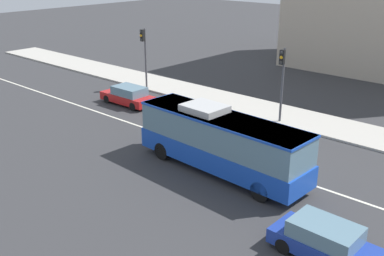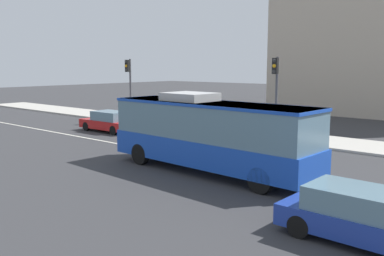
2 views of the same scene
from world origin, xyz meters
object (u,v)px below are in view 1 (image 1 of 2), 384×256
at_px(sedan_red, 128,96).
at_px(sedan_blue, 328,243).
at_px(transit_bus, 221,140).
at_px(traffic_light_far_corner, 282,73).
at_px(traffic_light_near_corner, 144,48).

xyz_separation_m(sedan_red, sedan_blue, (20.32, -7.83, 0.00)).
bearing_deg(transit_bus, traffic_light_far_corner, 103.15).
bearing_deg(traffic_light_far_corner, traffic_light_near_corner, -93.97).
bearing_deg(sedan_red, sedan_blue, 157.82).
xyz_separation_m(transit_bus, sedan_blue, (7.71, -3.29, -1.09)).
bearing_deg(traffic_light_far_corner, transit_bus, 6.15).
xyz_separation_m(transit_bus, sedan_red, (-12.60, 4.54, -1.09)).
relative_size(sedan_blue, traffic_light_far_corner, 0.87).
distance_m(sedan_blue, traffic_light_far_corner, 15.32).
bearing_deg(sedan_red, transit_bus, 159.10).
bearing_deg(sedan_red, traffic_light_near_corner, -61.09).
bearing_deg(traffic_light_near_corner, sedan_blue, 61.53).
xyz_separation_m(transit_bus, traffic_light_far_corner, (-1.58, 8.55, 1.75)).
distance_m(sedan_red, sedan_blue, 21.77).
height_order(transit_bus, sedan_blue, transit_bus).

